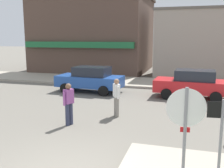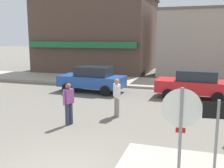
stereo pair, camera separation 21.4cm
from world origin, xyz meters
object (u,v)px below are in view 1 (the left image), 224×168
object	(u,v)px
parked_car_nearest	(90,79)
parked_car_second	(192,84)
one_way_sign	(221,136)
stop_sign	(185,124)
pedestrian_crossing_far	(116,96)
pedestrian_crossing_near	(69,103)

from	to	relation	value
parked_car_nearest	parked_car_second	world-z (taller)	same
one_way_sign	parked_car_second	xyz separation A→B (m)	(-0.45, 9.37, -0.52)
stop_sign	parked_car_second	size ratio (longest dim) A/B	0.56
stop_sign	parked_car_second	world-z (taller)	stop_sign
one_way_sign	pedestrian_crossing_far	bearing A→B (deg)	125.89
parked_car_second	pedestrian_crossing_far	world-z (taller)	pedestrian_crossing_far
pedestrian_crossing_far	stop_sign	bearing A→B (deg)	-59.81
stop_sign	pedestrian_crossing_far	bearing A→B (deg)	120.19
parked_car_nearest	parked_car_second	distance (m)	5.97
pedestrian_crossing_near	parked_car_second	bearing A→B (deg)	53.20
one_way_sign	pedestrian_crossing_far	xyz separation A→B (m)	(-3.54, 4.89, -0.46)
parked_car_second	pedestrian_crossing_near	size ratio (longest dim) A/B	2.53
pedestrian_crossing_far	pedestrian_crossing_near	bearing A→B (deg)	-132.46
parked_car_nearest	pedestrian_crossing_far	world-z (taller)	pedestrian_crossing_far
pedestrian_crossing_near	pedestrian_crossing_far	distance (m)	2.13
pedestrian_crossing_near	stop_sign	bearing A→B (deg)	-37.68
parked_car_nearest	pedestrian_crossing_near	distance (m)	6.18
stop_sign	parked_car_nearest	size ratio (longest dim) A/B	0.56
pedestrian_crossing_near	parked_car_nearest	bearing A→B (deg)	103.56
pedestrian_crossing_far	one_way_sign	bearing A→B (deg)	-54.11
parked_car_nearest	pedestrian_crossing_far	xyz separation A→B (m)	(2.89, -4.43, 0.06)
one_way_sign	pedestrian_crossing_near	bearing A→B (deg)	146.31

